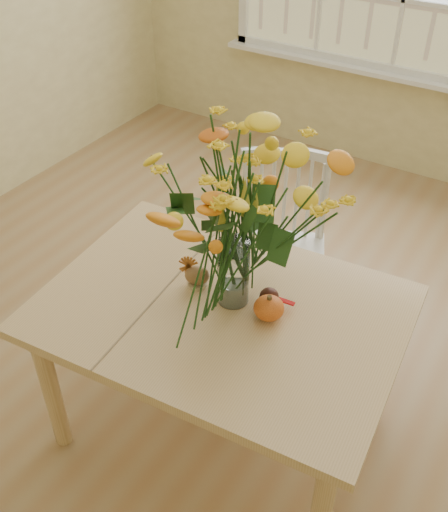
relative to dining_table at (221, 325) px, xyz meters
The scene contains 7 objects.
floor 0.72m from the dining_table, 129.97° to the left, with size 4.00×4.50×0.01m, color #A67D50.
dining_table is the anchor object (origin of this frame).
windsor_chair 0.76m from the dining_table, 99.77° to the left, with size 0.54×0.53×0.89m.
flower_vase 0.48m from the dining_table, 73.83° to the left, with size 0.54×0.54×0.64m.
pumpkin 0.22m from the dining_table, 12.95° to the left, with size 0.11×0.11×0.08m, color #C44917.
turkey_figurine 0.20m from the dining_table, 158.92° to the left, with size 0.11×0.10×0.12m.
dark_gourd 0.21m from the dining_table, 37.19° to the left, with size 0.13×0.10×0.06m.
Camera 1 is at (1.10, -1.65, 2.17)m, focal length 42.00 mm.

